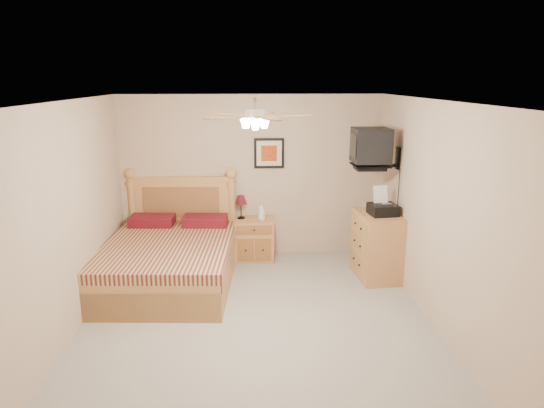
{
  "coord_description": "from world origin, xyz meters",
  "views": [
    {
      "loc": [
        -0.12,
        -5.09,
        2.72
      ],
      "look_at": [
        0.24,
        0.9,
        1.17
      ],
      "focal_mm": 32.0,
      "sensor_mm": 36.0,
      "label": 1
    }
  ],
  "objects": [
    {
      "name": "wall_back",
      "position": [
        0.0,
        2.25,
        1.25
      ],
      "size": [
        4.0,
        0.04,
        2.5
      ],
      "primitive_type": "cube",
      "color": "#C0A68D",
      "rests_on": "ground"
    },
    {
      "name": "table_lamp",
      "position": [
        -0.17,
        2.07,
        0.82
      ],
      "size": [
        0.24,
        0.24,
        0.36
      ],
      "primitive_type": null,
      "rotation": [
        0.0,
        0.0,
        -0.29
      ],
      "color": "#59131F",
      "rests_on": "nightstand"
    },
    {
      "name": "magazine_lower",
      "position": [
        1.65,
        1.48,
        0.94
      ],
      "size": [
        0.23,
        0.28,
        0.02
      ],
      "primitive_type": "imported",
      "rotation": [
        0.0,
        0.0,
        0.15
      ],
      "color": "beige",
      "rests_on": "dresser"
    },
    {
      "name": "bed",
      "position": [
        -1.15,
        1.12,
        0.71
      ],
      "size": [
        1.81,
        2.29,
        1.42
      ],
      "primitive_type": null,
      "rotation": [
        0.0,
        0.0,
        -0.07
      ],
      "color": "#BB7F4F",
      "rests_on": "ground"
    },
    {
      "name": "magazine_upper",
      "position": [
        1.64,
        1.51,
        0.96
      ],
      "size": [
        0.26,
        0.3,
        0.02
      ],
      "primitive_type": "imported",
      "rotation": [
        0.0,
        0.0,
        0.41
      ],
      "color": "tan",
      "rests_on": "magazine_lower"
    },
    {
      "name": "fax_machine",
      "position": [
        1.76,
        1.15,
        1.12
      ],
      "size": [
        0.4,
        0.42,
        0.38
      ],
      "primitive_type": null,
      "rotation": [
        0.0,
        0.0,
        0.11
      ],
      "color": "black",
      "rests_on": "dresser"
    },
    {
      "name": "wall_tv",
      "position": [
        1.75,
        1.34,
        1.81
      ],
      "size": [
        0.56,
        0.46,
        0.58
      ],
      "primitive_type": null,
      "color": "black",
      "rests_on": "wall_right"
    },
    {
      "name": "wall_left",
      "position": [
        -2.0,
        0.0,
        1.25
      ],
      "size": [
        0.04,
        4.5,
        2.5
      ],
      "primitive_type": "cube",
      "color": "#C0A68D",
      "rests_on": "ground"
    },
    {
      "name": "wall_right",
      "position": [
        2.0,
        0.0,
        1.25
      ],
      "size": [
        0.04,
        4.5,
        2.5
      ],
      "primitive_type": "cube",
      "color": "#C0A68D",
      "rests_on": "ground"
    },
    {
      "name": "floor",
      "position": [
        0.0,
        0.0,
        0.0
      ],
      "size": [
        4.5,
        4.5,
        0.0
      ],
      "primitive_type": "plane",
      "color": "gray",
      "rests_on": "ground"
    },
    {
      "name": "ceiling",
      "position": [
        0.0,
        0.0,
        2.5
      ],
      "size": [
        4.0,
        4.5,
        0.04
      ],
      "primitive_type": "cube",
      "color": "white",
      "rests_on": "ground"
    },
    {
      "name": "nightstand",
      "position": [
        0.02,
        2.0,
        0.32
      ],
      "size": [
        0.6,
        0.45,
        0.64
      ],
      "primitive_type": "cube",
      "rotation": [
        0.0,
        0.0,
        -0.01
      ],
      "color": "tan",
      "rests_on": "ground"
    },
    {
      "name": "framed_picture",
      "position": [
        0.27,
        2.23,
        1.62
      ],
      "size": [
        0.46,
        0.04,
        0.46
      ],
      "primitive_type": "cube",
      "color": "black",
      "rests_on": "wall_back"
    },
    {
      "name": "ceiling_fan",
      "position": [
        0.0,
        -0.2,
        2.36
      ],
      "size": [
        1.14,
        1.14,
        0.28
      ],
      "primitive_type": null,
      "color": "silver",
      "rests_on": "ceiling"
    },
    {
      "name": "lotion_bottle",
      "position": [
        0.14,
        1.96,
        0.78
      ],
      "size": [
        0.12,
        0.12,
        0.27
      ],
      "primitive_type": "imported",
      "rotation": [
        0.0,
        0.0,
        0.15
      ],
      "color": "white",
      "rests_on": "nightstand"
    },
    {
      "name": "dresser",
      "position": [
        1.73,
        1.2,
        0.46
      ],
      "size": [
        0.6,
        0.82,
        0.93
      ],
      "primitive_type": "cube",
      "rotation": [
        0.0,
        0.0,
        0.07
      ],
      "color": "#B9794A",
      "rests_on": "ground"
    },
    {
      "name": "wall_front",
      "position": [
        0.0,
        -2.25,
        1.25
      ],
      "size": [
        4.0,
        0.04,
        2.5
      ],
      "primitive_type": "cube",
      "color": "#C0A68D",
      "rests_on": "ground"
    }
  ]
}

